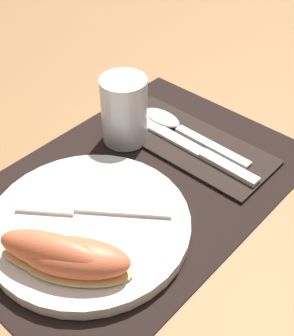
{
  "coord_description": "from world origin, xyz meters",
  "views": [
    {
      "loc": [
        -0.32,
        -0.31,
        0.44
      ],
      "look_at": [
        0.02,
        -0.0,
        0.02
      ],
      "focal_mm": 50.0,
      "sensor_mm": 36.0,
      "label": 1
    }
  ],
  "objects_px": {
    "juice_glass": "(124,114)",
    "citrus_wedge_1": "(76,259)",
    "spoon": "(175,125)",
    "plate": "(89,225)",
    "fork": "(82,208)",
    "knife": "(193,148)",
    "citrus_wedge_0": "(55,254)"
  },
  "relations": [
    {
      "from": "plate",
      "to": "knife",
      "type": "relative_size",
      "value": 1.07
    },
    {
      "from": "juice_glass",
      "to": "citrus_wedge_1",
      "type": "relative_size",
      "value": 0.77
    },
    {
      "from": "plate",
      "to": "spoon",
      "type": "height_order",
      "value": "plate"
    },
    {
      "from": "plate",
      "to": "citrus_wedge_1",
      "type": "height_order",
      "value": "citrus_wedge_1"
    },
    {
      "from": "citrus_wedge_0",
      "to": "spoon",
      "type": "bearing_deg",
      "value": 14.2
    },
    {
      "from": "citrus_wedge_0",
      "to": "citrus_wedge_1",
      "type": "distance_m",
      "value": 0.02
    },
    {
      "from": "juice_glass",
      "to": "citrus_wedge_1",
      "type": "xyz_separation_m",
      "value": [
        -0.21,
        -0.13,
        -0.01
      ]
    },
    {
      "from": "spoon",
      "to": "citrus_wedge_0",
      "type": "xyz_separation_m",
      "value": [
        -0.29,
        -0.07,
        0.03
      ]
    },
    {
      "from": "fork",
      "to": "citrus_wedge_1",
      "type": "height_order",
      "value": "citrus_wedge_1"
    },
    {
      "from": "plate",
      "to": "knife",
      "type": "height_order",
      "value": "plate"
    },
    {
      "from": "spoon",
      "to": "juice_glass",
      "type": "bearing_deg",
      "value": 148.75
    },
    {
      "from": "fork",
      "to": "knife",
      "type": "bearing_deg",
      "value": -6.48
    },
    {
      "from": "plate",
      "to": "fork",
      "type": "height_order",
      "value": "fork"
    },
    {
      "from": "fork",
      "to": "citrus_wedge_0",
      "type": "distance_m",
      "value": 0.09
    },
    {
      "from": "spoon",
      "to": "plate",
      "type": "bearing_deg",
      "value": -167.04
    },
    {
      "from": "juice_glass",
      "to": "spoon",
      "type": "relative_size",
      "value": 0.52
    },
    {
      "from": "juice_glass",
      "to": "citrus_wedge_0",
      "type": "bearing_deg",
      "value": -153.11
    },
    {
      "from": "knife",
      "to": "fork",
      "type": "xyz_separation_m",
      "value": [
        -0.19,
        0.02,
        0.01
      ]
    },
    {
      "from": "spoon",
      "to": "knife",
      "type": "bearing_deg",
      "value": -113.93
    },
    {
      "from": "plate",
      "to": "fork",
      "type": "distance_m",
      "value": 0.02
    },
    {
      "from": "citrus_wedge_1",
      "to": "plate",
      "type": "bearing_deg",
      "value": 37.08
    },
    {
      "from": "fork",
      "to": "citrus_wedge_1",
      "type": "distance_m",
      "value": 0.09
    },
    {
      "from": "juice_glass",
      "to": "fork",
      "type": "xyz_separation_m",
      "value": [
        -0.15,
        -0.07,
        -0.03
      ]
    },
    {
      "from": "plate",
      "to": "knife",
      "type": "xyz_separation_m",
      "value": [
        0.2,
        -0.0,
        -0.0
      ]
    },
    {
      "from": "juice_glass",
      "to": "knife",
      "type": "distance_m",
      "value": 0.11
    },
    {
      "from": "knife",
      "to": "plate",
      "type": "bearing_deg",
      "value": 179.35
    },
    {
      "from": "citrus_wedge_0",
      "to": "juice_glass",
      "type": "bearing_deg",
      "value": 26.89
    },
    {
      "from": "spoon",
      "to": "citrus_wedge_1",
      "type": "relative_size",
      "value": 1.49
    },
    {
      "from": "plate",
      "to": "spoon",
      "type": "relative_size",
      "value": 1.25
    },
    {
      "from": "juice_glass",
      "to": "citrus_wedge_1",
      "type": "bearing_deg",
      "value": -147.88
    },
    {
      "from": "knife",
      "to": "citrus_wedge_1",
      "type": "distance_m",
      "value": 0.26
    },
    {
      "from": "fork",
      "to": "citrus_wedge_0",
      "type": "xyz_separation_m",
      "value": [
        -0.07,
        -0.04,
        0.02
      ]
    }
  ]
}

